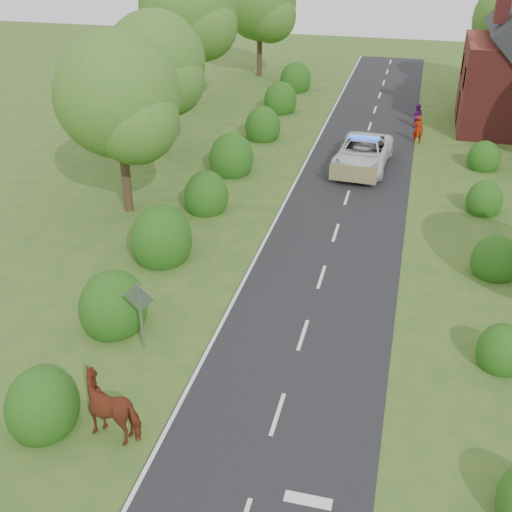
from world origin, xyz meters
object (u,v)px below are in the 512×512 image
(cow, at_px, (115,409))
(police_van, at_px, (363,153))
(road_sign, at_px, (140,307))
(pedestrian_purple, at_px, (417,116))
(pedestrian_red, at_px, (418,129))

(cow, xyz_separation_m, police_van, (4.51, 22.11, 0.05))
(road_sign, relative_size, pedestrian_purple, 1.59)
(cow, bearing_deg, pedestrian_purple, 171.38)
(police_van, height_order, pedestrian_purple, police_van)
(pedestrian_purple, bearing_deg, pedestrian_red, 107.23)
(road_sign, bearing_deg, police_van, 74.02)
(pedestrian_red, xyz_separation_m, pedestrian_purple, (-0.15, 3.13, -0.06))
(police_van, bearing_deg, road_sign, -102.24)
(pedestrian_purple, bearing_deg, police_van, 86.26)
(road_sign, relative_size, pedestrian_red, 1.48)
(police_van, distance_m, pedestrian_purple, 8.58)
(road_sign, distance_m, police_van, 19.17)
(cow, bearing_deg, road_sign, -163.56)
(road_sign, distance_m, pedestrian_purple, 27.74)
(police_van, height_order, pedestrian_red, police_van)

